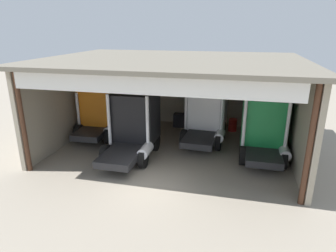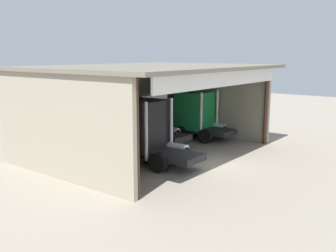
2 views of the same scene
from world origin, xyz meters
TOP-DOWN VIEW (x-y plane):
  - ground_plane at (0.00, 0.00)m, footprint 80.00×80.00m
  - workshop_shed at (0.00, 5.81)m, footprint 14.07×10.94m
  - truck_orange_right_bay at (-5.14, 5.91)m, footprint 2.67×4.55m
  - truck_black_center_right_bay at (-1.96, 3.42)m, footprint 2.58×4.84m
  - truck_white_left_bay at (1.74, 6.61)m, footprint 2.64×4.82m
  - truck_green_center_bay at (5.16, 4.70)m, footprint 2.54×4.14m
  - oil_drum at (3.41, 8.85)m, footprint 0.58×0.58m
  - tool_cart at (-0.39, 8.86)m, footprint 0.90×0.60m

SIDE VIEW (x-z plane):
  - ground_plane at x=0.00m, z-range 0.00..0.00m
  - oil_drum at x=3.41m, z-range 0.00..0.86m
  - tool_cart at x=-0.39m, z-range 0.00..1.00m
  - truck_white_left_bay at x=1.74m, z-range 0.07..3.44m
  - truck_green_center_bay at x=5.16m, z-range 0.02..3.50m
  - truck_black_center_right_bay at x=-1.96m, z-range -0.01..3.63m
  - truck_orange_right_bay at x=-5.14m, z-range 0.11..3.87m
  - workshop_shed at x=0.00m, z-range 1.05..6.42m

